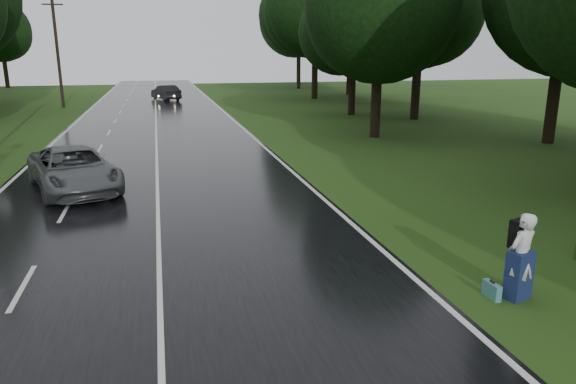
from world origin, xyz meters
The scene contains 11 objects.
ground centered at (0.00, 0.00, 0.00)m, with size 160.00×160.00×0.00m, color #264514.
road centered at (0.00, 20.00, 0.02)m, with size 12.00×140.00×0.04m, color black.
lane_center centered at (0.00, 20.00, 0.04)m, with size 0.12×140.00×0.01m, color silver.
grey_car centered at (-3.03, 10.85, 0.85)m, with size 2.70×5.86×1.63m, color #515556.
far_car centered at (1.14, 49.49, 0.83)m, with size 1.68×4.82×1.59m, color black.
hitchhiker centered at (7.52, -1.04, 0.90)m, with size 0.82×0.78×1.93m.
suitcase centered at (6.99, -0.91, 0.18)m, with size 0.14×0.50×0.36m, color teal.
utility_pole_far centered at (-8.50, 44.07, 0.00)m, with size 1.80×0.28×10.31m, color black, non-canonical shape.
tree_right_d centered at (13.25, 20.44, 0.00)m, with size 8.39×8.39×13.11m, color black, non-canonical shape.
tree_right_e centered at (16.00, 31.98, 0.00)m, with size 7.75×7.75×12.11m, color black, non-canonical shape.
tree_right_f centered at (17.40, 47.57, 0.00)m, with size 10.91×10.91×17.05m, color black, non-canonical shape.
Camera 1 is at (0.21, -10.02, 5.19)m, focal length 32.90 mm.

